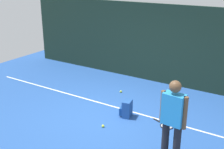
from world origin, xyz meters
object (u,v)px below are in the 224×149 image
tennis_ball_near_player (103,126)px  tennis_ball_by_fence (121,91)px  tennis_racket (166,125)px  tennis_player (173,118)px  backpack (127,109)px

tennis_ball_near_player → tennis_ball_by_fence: same height
tennis_racket → tennis_ball_by_fence: bearing=170.5°
tennis_player → backpack: size_ratio=3.86×
tennis_player → tennis_ball_by_fence: tennis_player is taller
tennis_player → tennis_ball_near_player: tennis_player is taller
tennis_ball_near_player → tennis_ball_by_fence: 2.14m
tennis_racket → tennis_ball_near_player: 1.51m
tennis_racket → tennis_ball_near_player: size_ratio=9.62×
backpack → tennis_ball_near_player: backpack is taller
tennis_racket → backpack: (-1.04, -0.09, 0.20)m
tennis_racket → backpack: 1.06m
backpack → tennis_ball_by_fence: backpack is taller
tennis_player → tennis_racket: size_ratio=2.68×
backpack → tennis_ball_near_player: bearing=-26.6°
tennis_racket → tennis_ball_by_fence: (-1.95, 1.15, 0.02)m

